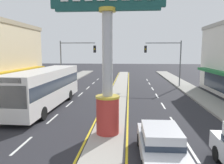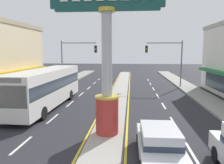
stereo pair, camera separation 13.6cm
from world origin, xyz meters
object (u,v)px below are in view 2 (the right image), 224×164
object	(u,v)px
bus_near_right_lane	(46,86)
sedan_far_right_lane	(159,143)
district_sign	(107,61)
traffic_light_left_side	(75,56)
traffic_light_right_side	(168,56)

from	to	relation	value
bus_near_right_lane	sedan_far_right_lane	size ratio (longest dim) A/B	2.60
district_sign	sedan_far_right_lane	bearing A→B (deg)	-45.37
district_sign	bus_near_right_lane	distance (m)	8.64
sedan_far_right_lane	traffic_light_left_side	bearing A→B (deg)	114.82
traffic_light_left_side	traffic_light_right_side	distance (m)	12.38
traffic_light_left_side	sedan_far_right_lane	bearing A→B (deg)	-65.18
traffic_light_right_side	sedan_far_right_lane	xyz separation A→B (m)	(-3.58, -19.89, -3.46)
bus_near_right_lane	sedan_far_right_lane	bearing A→B (deg)	-44.98
district_sign	bus_near_right_lane	world-z (taller)	district_sign
sedan_far_right_lane	district_sign	bearing A→B (deg)	134.63
sedan_far_right_lane	traffic_light_right_side	bearing A→B (deg)	79.78
traffic_light_right_side	sedan_far_right_lane	bearing A→B (deg)	-100.22
district_sign	bus_near_right_lane	xyz separation A→B (m)	(-5.89, 5.85, -2.39)
district_sign	traffic_light_right_side	bearing A→B (deg)	70.33
traffic_light_left_side	traffic_light_right_side	world-z (taller)	same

